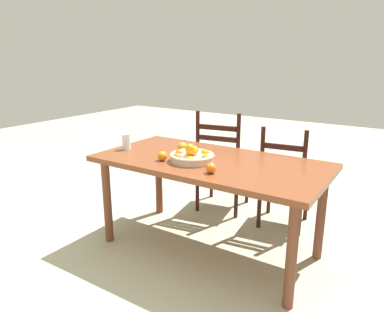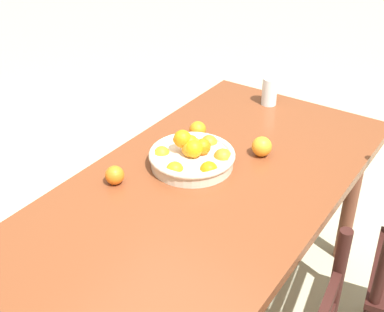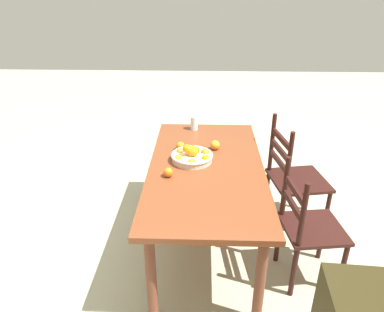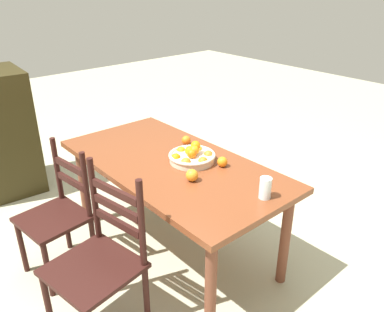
{
  "view_description": "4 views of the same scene",
  "coord_description": "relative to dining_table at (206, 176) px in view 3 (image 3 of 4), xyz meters",
  "views": [
    {
      "loc": [
        1.27,
        -2.19,
        1.46
      ],
      "look_at": [
        -0.08,
        -0.11,
        0.76
      ],
      "focal_mm": 33.82,
      "sensor_mm": 36.0,
      "label": 1
    },
    {
      "loc": [
        1.26,
        0.8,
        1.76
      ],
      "look_at": [
        -0.08,
        -0.11,
        0.76
      ],
      "focal_mm": 48.57,
      "sensor_mm": 36.0,
      "label": 2
    },
    {
      "loc": [
        2.38,
        -0.03,
        1.99
      ],
      "look_at": [
        -0.08,
        -0.11,
        0.76
      ],
      "focal_mm": 34.14,
      "sensor_mm": 36.0,
      "label": 3
    },
    {
      "loc": [
        -1.88,
        1.44,
        1.87
      ],
      "look_at": [
        -0.08,
        -0.11,
        0.76
      ],
      "focal_mm": 36.24,
      "sensor_mm": 36.0,
      "label": 4
    }
  ],
  "objects": [
    {
      "name": "ground_plane",
      "position": [
        0.0,
        0.0,
        -0.64
      ],
      "size": [
        12.0,
        12.0,
        0.0
      ],
      "primitive_type": "plane",
      "color": "#AEAD8E"
    },
    {
      "name": "dining_table",
      "position": [
        0.0,
        0.0,
        0.0
      ],
      "size": [
        1.67,
        0.85,
        0.72
      ],
      "color": "brown",
      "rests_on": "ground"
    },
    {
      "name": "chair_near_window",
      "position": [
        -0.29,
        0.73,
        -0.18
      ],
      "size": [
        0.51,
        0.51,
        0.97
      ],
      "rotation": [
        0.0,
        0.0,
        3.31
      ],
      "color": "black",
      "rests_on": "ground"
    },
    {
      "name": "chair_by_cabinet",
      "position": [
        0.33,
        0.7,
        -0.22
      ],
      "size": [
        0.44,
        0.44,
        0.9
      ],
      "rotation": [
        0.0,
        0.0,
        3.27
      ],
      "color": "black",
      "rests_on": "ground"
    },
    {
      "name": "fruit_bowl",
      "position": [
        -0.09,
        -0.11,
        0.12
      ],
      "size": [
        0.32,
        0.32,
        0.14
      ],
      "color": "beige",
      "rests_on": "dining_table"
    },
    {
      "name": "orange_loose_0",
      "position": [
        -0.29,
        0.07,
        0.12
      ],
      "size": [
        0.08,
        0.08,
        0.08
      ],
      "primitive_type": "sphere",
      "color": "orange",
      "rests_on": "dining_table"
    },
    {
      "name": "orange_loose_1",
      "position": [
        0.16,
        -0.27,
        0.12
      ],
      "size": [
        0.07,
        0.07,
        0.07
      ],
      "primitive_type": "sphere",
      "color": "orange",
      "rests_on": "dining_table"
    },
    {
      "name": "orange_loose_2",
      "position": [
        -0.27,
        -0.21,
        0.12
      ],
      "size": [
        0.07,
        0.07,
        0.07
      ],
      "primitive_type": "sphere",
      "color": "orange",
      "rests_on": "dining_table"
    },
    {
      "name": "drinking_glass",
      "position": [
        -0.71,
        -0.11,
        0.14
      ],
      "size": [
        0.07,
        0.07,
        0.13
      ],
      "primitive_type": "cylinder",
      "color": "silver",
      "rests_on": "dining_table"
    }
  ]
}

